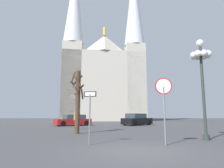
% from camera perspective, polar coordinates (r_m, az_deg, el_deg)
% --- Properties ---
extents(ground_plane, '(120.00, 120.00, 0.00)m').
position_cam_1_polar(ground_plane, '(8.35, 7.28, -18.32)').
color(ground_plane, '#424244').
extents(cathedral, '(18.33, 14.25, 36.04)m').
position_cam_1_polar(cathedral, '(45.66, -2.46, 2.88)').
color(cathedral, '#BCB5A5').
rests_on(cathedral, ground).
extents(stop_sign, '(0.81, 0.12, 3.16)m').
position_cam_1_polar(stop_sign, '(9.90, 14.55, -3.63)').
color(stop_sign, slate).
rests_on(stop_sign, ground).
extents(one_way_arrow_sign, '(0.62, 0.18, 2.51)m').
position_cam_1_polar(one_way_arrow_sign, '(9.73, -6.34, -7.59)').
color(one_way_arrow_sign, slate).
rests_on(one_way_arrow_sign, ground).
extents(street_lamp, '(1.24, 1.24, 5.81)m').
position_cam_1_polar(street_lamp, '(12.85, 24.08, 5.12)').
color(street_lamp, '#2D3833').
rests_on(street_lamp, ground).
extents(bare_tree, '(0.96, 1.06, 4.74)m').
position_cam_1_polar(bare_tree, '(15.20, -9.76, -4.29)').
color(bare_tree, '#473323').
rests_on(bare_tree, ground).
extents(parked_car_near_black, '(4.32, 4.15, 1.49)m').
position_cam_1_polar(parked_car_near_black, '(26.41, 7.05, -10.06)').
color(parked_car_near_black, black).
rests_on(parked_car_near_black, ground).
extents(parked_car_far_red, '(4.71, 3.86, 1.35)m').
position_cam_1_polar(parked_car_far_red, '(25.80, -11.03, -10.13)').
color(parked_car_far_red, maroon).
rests_on(parked_car_far_red, ground).
extents(pedestrian_walking, '(0.32, 0.32, 1.70)m').
position_cam_1_polar(pedestrian_walking, '(19.44, -10.38, -9.57)').
color(pedestrian_walking, maroon).
rests_on(pedestrian_walking, ground).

